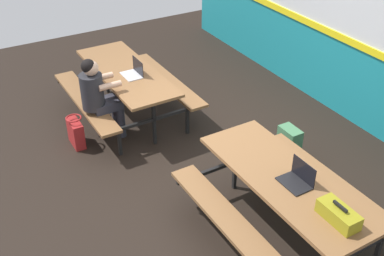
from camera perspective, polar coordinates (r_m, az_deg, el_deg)
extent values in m
cube|color=black|center=(6.15, -0.48, -4.53)|extent=(10.00, 10.00, 0.02)
cube|color=teal|center=(7.32, 17.94, 5.48)|extent=(8.00, 0.12, 1.10)
cube|color=yellow|center=(7.04, 18.39, 9.70)|extent=(8.00, 0.03, 0.10)
cube|color=brown|center=(6.88, -7.85, 6.62)|extent=(2.06, 0.77, 0.04)
cube|color=brown|center=(6.83, -12.54, 3.14)|extent=(1.95, 0.30, 0.04)
cube|color=brown|center=(7.24, -3.06, 5.74)|extent=(1.95, 0.30, 0.04)
cube|color=black|center=(7.75, -10.18, 6.51)|extent=(0.04, 0.04, 0.70)
cube|color=black|center=(7.73, -10.21, 6.78)|extent=(0.06, 1.55, 0.04)
cube|color=black|center=(7.68, -13.59, 4.61)|extent=(0.04, 0.04, 0.41)
cube|color=black|center=(7.98, -6.68, 6.46)|extent=(0.04, 0.04, 0.41)
cube|color=black|center=(6.37, -4.53, 0.76)|extent=(0.04, 0.04, 0.70)
cube|color=black|center=(6.35, -4.55, 1.07)|extent=(0.06, 1.55, 0.04)
cube|color=black|center=(6.29, -8.61, -1.61)|extent=(0.04, 0.04, 0.41)
cube|color=black|center=(6.65, -0.56, 0.89)|extent=(0.04, 0.04, 0.41)
cube|color=brown|center=(4.88, 11.08, -5.97)|extent=(2.06, 0.77, 0.04)
cube|color=brown|center=(4.75, 4.73, -11.23)|extent=(1.95, 0.30, 0.04)
cube|color=brown|center=(5.42, 15.93, -6.10)|extent=(1.95, 0.30, 0.04)
cube|color=black|center=(5.61, 5.16, -4.30)|extent=(0.04, 0.04, 0.70)
cube|color=black|center=(5.59, 5.18, -3.97)|extent=(0.06, 1.55, 0.04)
cube|color=black|center=(5.48, 0.69, -7.15)|extent=(0.04, 0.04, 0.41)
cube|color=black|center=(5.96, 9.12, -3.88)|extent=(0.04, 0.04, 0.41)
cube|color=black|center=(5.12, 21.19, -13.52)|extent=(0.04, 0.04, 0.41)
cylinder|color=#2D2D38|center=(6.79, -9.01, 1.38)|extent=(0.11, 0.11, 0.45)
cylinder|color=#2D2D38|center=(6.65, -8.41, 0.68)|extent=(0.11, 0.11, 0.45)
cube|color=#2D2D38|center=(6.53, -10.14, 2.80)|extent=(0.30, 0.38, 0.12)
cylinder|color=#26262B|center=(6.37, -11.78, 4.26)|extent=(0.30, 0.30, 0.48)
cylinder|color=tan|center=(6.50, -10.65, 5.96)|extent=(0.08, 0.30, 0.08)
cylinder|color=tan|center=(6.26, -9.72, 4.98)|extent=(0.08, 0.30, 0.08)
sphere|color=tan|center=(6.23, -11.94, 6.97)|extent=(0.20, 0.20, 0.20)
sphere|color=black|center=(6.20, -12.24, 7.19)|extent=(0.18, 0.18, 0.18)
cube|color=silver|center=(6.71, -7.21, 6.23)|extent=(0.32, 0.22, 0.01)
cube|color=black|center=(6.70, -6.45, 7.30)|extent=(0.32, 0.01, 0.21)
cube|color=black|center=(4.79, 12.02, -6.46)|extent=(0.32, 0.22, 0.01)
cube|color=black|center=(4.79, 13.13, -4.99)|extent=(0.32, 0.01, 0.21)
cube|color=olive|center=(4.46, 17.01, -9.80)|extent=(0.40, 0.18, 0.14)
cube|color=black|center=(4.40, 17.21, -8.89)|extent=(0.16, 0.02, 0.02)
cube|color=#3F724C|center=(6.29, 11.45, -1.79)|extent=(0.30, 0.18, 0.44)
cube|color=#3F724C|center=(6.39, 12.15, -2.00)|extent=(0.21, 0.04, 0.19)
cube|color=maroon|center=(6.61, -13.62, -0.61)|extent=(0.34, 0.14, 0.36)
torus|color=maroon|center=(6.49, -13.90, 1.16)|extent=(0.21, 0.21, 0.02)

